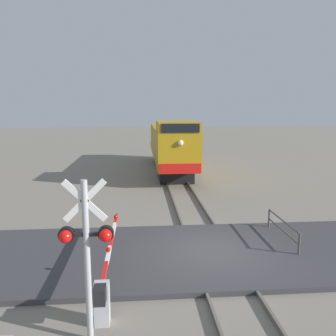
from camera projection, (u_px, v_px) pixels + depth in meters
ground_plane at (212, 255)px, 12.24m from camera, size 160.00×160.00×0.00m
rail_track_left at (192, 254)px, 12.17m from camera, size 0.08×80.00×0.15m
rail_track_right at (231, 252)px, 12.28m from camera, size 0.08×80.00×0.15m
road_surface at (212, 253)px, 12.22m from camera, size 36.00×5.49×0.17m
locomotive at (171, 145)px, 28.06m from camera, size 2.80×14.26×4.29m
crossing_signal at (86, 245)px, 7.35m from camera, size 1.18×0.33×3.76m
crossing_gate at (105, 278)px, 9.07m from camera, size 0.36×6.11×1.18m
guard_railing at (283, 228)px, 13.20m from camera, size 0.08×2.88×0.95m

